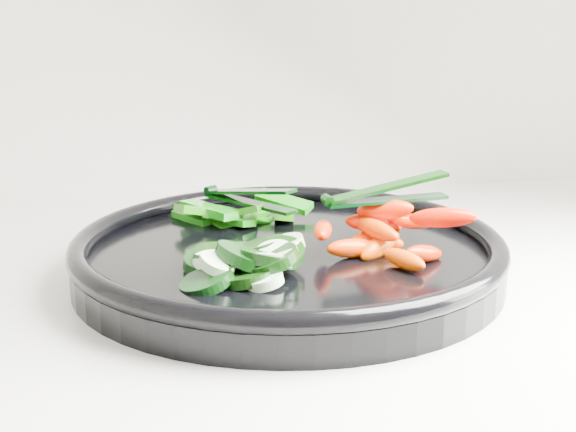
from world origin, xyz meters
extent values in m
cylinder|color=black|center=(-0.63, 1.68, 0.94)|extent=(0.44, 0.44, 0.02)
torus|color=black|center=(-0.63, 1.68, 0.96)|extent=(0.44, 0.44, 0.02)
cylinder|color=black|center=(-0.71, 1.60, 0.96)|extent=(0.06, 0.06, 0.03)
cylinder|color=#D7F0C0|center=(-0.71, 1.61, 0.96)|extent=(0.04, 0.04, 0.02)
cylinder|color=black|center=(-0.70, 1.64, 0.96)|extent=(0.05, 0.05, 0.03)
cylinder|color=#D8EDBE|center=(-0.70, 1.63, 0.96)|extent=(0.04, 0.04, 0.03)
cylinder|color=black|center=(-0.70, 1.64, 0.96)|extent=(0.05, 0.04, 0.03)
cylinder|color=#DDF5C4|center=(-0.70, 1.64, 0.96)|extent=(0.03, 0.03, 0.02)
cylinder|color=black|center=(-0.68, 1.60, 0.96)|extent=(0.04, 0.04, 0.02)
cylinder|color=#D4F0C0|center=(-0.67, 1.59, 0.96)|extent=(0.04, 0.04, 0.02)
cylinder|color=black|center=(-0.69, 1.65, 0.96)|extent=(0.06, 0.06, 0.03)
cylinder|color=beige|center=(-0.69, 1.65, 0.96)|extent=(0.04, 0.04, 0.02)
cylinder|color=black|center=(-0.70, 1.64, 0.96)|extent=(0.06, 0.06, 0.02)
cylinder|color=#D3EDBE|center=(-0.70, 1.63, 0.96)|extent=(0.04, 0.04, 0.02)
cylinder|color=black|center=(-0.66, 1.61, 0.97)|extent=(0.06, 0.06, 0.03)
cylinder|color=beige|center=(-0.65, 1.61, 0.97)|extent=(0.05, 0.05, 0.02)
cylinder|color=black|center=(-0.68, 1.62, 0.97)|extent=(0.06, 0.06, 0.03)
cylinder|color=#DAF8C7|center=(-0.70, 1.61, 0.97)|extent=(0.04, 0.04, 0.02)
cylinder|color=black|center=(-0.65, 1.63, 0.97)|extent=(0.05, 0.05, 0.03)
cylinder|color=#D9F3C2|center=(-0.66, 1.62, 0.97)|extent=(0.04, 0.03, 0.03)
cylinder|color=black|center=(-0.66, 1.64, 0.97)|extent=(0.06, 0.06, 0.02)
cylinder|color=#B8D4A9|center=(-0.64, 1.64, 0.97)|extent=(0.04, 0.04, 0.02)
cylinder|color=black|center=(-0.66, 1.61, 0.97)|extent=(0.07, 0.07, 0.02)
cylinder|color=#B4D0A7|center=(-0.66, 1.61, 0.97)|extent=(0.05, 0.05, 0.02)
ellipsoid|color=#F15000|center=(-0.56, 1.65, 0.96)|extent=(0.05, 0.04, 0.03)
ellipsoid|color=#ED3600|center=(-0.58, 1.65, 0.96)|extent=(0.05, 0.03, 0.02)
ellipsoid|color=#FF5500|center=(-0.55, 1.61, 0.96)|extent=(0.03, 0.05, 0.02)
ellipsoid|color=#FF5000|center=(-0.56, 1.68, 0.96)|extent=(0.03, 0.05, 0.03)
ellipsoid|color=red|center=(-0.53, 1.62, 0.96)|extent=(0.05, 0.03, 0.02)
ellipsoid|color=#E40E00|center=(-0.56, 1.68, 0.96)|extent=(0.04, 0.05, 0.02)
ellipsoid|color=#F11C00|center=(-0.56, 1.66, 0.96)|extent=(0.05, 0.02, 0.02)
ellipsoid|color=#FF4100|center=(-0.53, 1.71, 0.96)|extent=(0.02, 0.04, 0.02)
ellipsoid|color=#F65500|center=(-0.55, 1.71, 0.96)|extent=(0.04, 0.04, 0.02)
ellipsoid|color=#F41100|center=(-0.61, 1.66, 0.98)|extent=(0.03, 0.05, 0.02)
ellipsoid|color=#FF0E00|center=(-0.54, 1.69, 0.98)|extent=(0.05, 0.04, 0.03)
ellipsoid|color=#FB2E00|center=(-0.56, 1.67, 0.98)|extent=(0.03, 0.04, 0.02)
ellipsoid|color=#DF3000|center=(-0.56, 1.65, 0.98)|extent=(0.04, 0.05, 0.02)
ellipsoid|color=#ED1400|center=(-0.56, 1.67, 0.98)|extent=(0.05, 0.02, 0.02)
ellipsoid|color=#E83B00|center=(-0.52, 1.67, 0.98)|extent=(0.05, 0.02, 0.02)
ellipsoid|color=#FB1700|center=(-0.55, 1.66, 0.99)|extent=(0.05, 0.04, 0.03)
ellipsoid|color=#EB1200|center=(-0.51, 1.63, 0.99)|extent=(0.06, 0.04, 0.03)
cube|color=#106809|center=(-0.66, 1.77, 0.96)|extent=(0.02, 0.05, 0.02)
cube|color=#15710A|center=(-0.66, 1.77, 0.96)|extent=(0.06, 0.03, 0.03)
cube|color=#15690A|center=(-0.62, 1.78, 0.96)|extent=(0.03, 0.06, 0.02)
cube|color=#1C6309|center=(-0.67, 1.76, 0.96)|extent=(0.03, 0.04, 0.01)
cube|color=#1D6D0A|center=(-0.66, 1.77, 0.96)|extent=(0.06, 0.04, 0.02)
cube|color=#206409|center=(-0.71, 1.78, 0.96)|extent=(0.04, 0.05, 0.01)
cube|color=#0E6509|center=(-0.69, 1.78, 0.96)|extent=(0.04, 0.06, 0.03)
cube|color=#1C6109|center=(-0.67, 1.76, 0.97)|extent=(0.05, 0.04, 0.02)
cube|color=#226509|center=(-0.70, 1.77, 0.97)|extent=(0.06, 0.04, 0.02)
cube|color=#0D750B|center=(-0.70, 1.77, 0.97)|extent=(0.06, 0.07, 0.01)
cube|color=#0A6D0D|center=(-0.62, 1.79, 0.97)|extent=(0.06, 0.05, 0.02)
cylinder|color=black|center=(-0.60, 1.66, 1.00)|extent=(0.01, 0.01, 0.01)
cube|color=black|center=(-0.55, 1.67, 1.00)|extent=(0.11, 0.03, 0.00)
cube|color=black|center=(-0.55, 1.67, 1.01)|extent=(0.11, 0.03, 0.02)
cylinder|color=black|center=(-0.69, 1.81, 0.98)|extent=(0.01, 0.01, 0.01)
cube|color=black|center=(-0.66, 1.77, 0.97)|extent=(0.08, 0.10, 0.00)
cube|color=black|center=(-0.66, 1.77, 0.99)|extent=(0.08, 0.10, 0.02)
camera|label=1|loc=(-0.74, 1.02, 1.17)|focal=50.00mm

